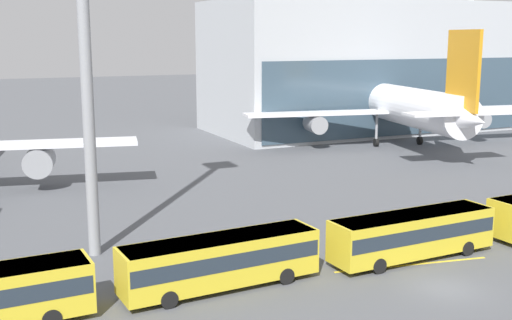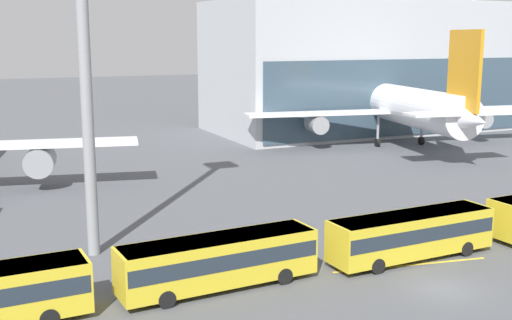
% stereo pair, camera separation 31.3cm
% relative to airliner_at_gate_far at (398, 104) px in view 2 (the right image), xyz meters
% --- Properties ---
extents(ground_plane, '(440.00, 440.00, 0.00)m').
position_rel_airliner_at_gate_far_xyz_m(ground_plane, '(-28.81, -43.61, -5.62)').
color(ground_plane, '#515459').
extents(terminal_building, '(104.14, 22.99, 31.05)m').
position_rel_airliner_at_gate_far_xyz_m(terminal_building, '(32.69, 15.69, 4.72)').
color(terminal_building, '#B2B7BC').
rests_on(terminal_building, ground_plane).
extents(airliner_at_gate_far, '(42.76, 42.22, 15.38)m').
position_rel_airliner_at_gate_far_xyz_m(airliner_at_gate_far, '(0.00, 0.00, 0.00)').
color(airliner_at_gate_far, white).
rests_on(airliner_at_gate_far, ground_plane).
extents(shuttle_bus_2, '(12.09, 3.49, 3.07)m').
position_rel_airliner_at_gate_far_xyz_m(shuttle_bus_2, '(-40.75, -38.13, -3.80)').
color(shuttle_bus_2, gold).
rests_on(shuttle_bus_2, ground_plane).
extents(shuttle_bus_3, '(12.05, 3.28, 3.07)m').
position_rel_airliner_at_gate_far_xyz_m(shuttle_bus_3, '(-27.28, -38.57, -3.80)').
color(shuttle_bus_3, gold).
rests_on(shuttle_bus_3, ground_plane).
extents(lane_stripe_1, '(10.77, 4.27, 0.01)m').
position_rel_airliner_at_gate_far_xyz_m(lane_stripe_1, '(-13.70, -32.87, -5.61)').
color(lane_stripe_1, yellow).
rests_on(lane_stripe_1, ground_plane).
extents(lane_stripe_3, '(10.67, 2.03, 0.01)m').
position_rel_airliner_at_gate_far_xyz_m(lane_stripe_3, '(-28.04, -39.58, -5.61)').
color(lane_stripe_3, yellow).
rests_on(lane_stripe_3, ground_plane).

